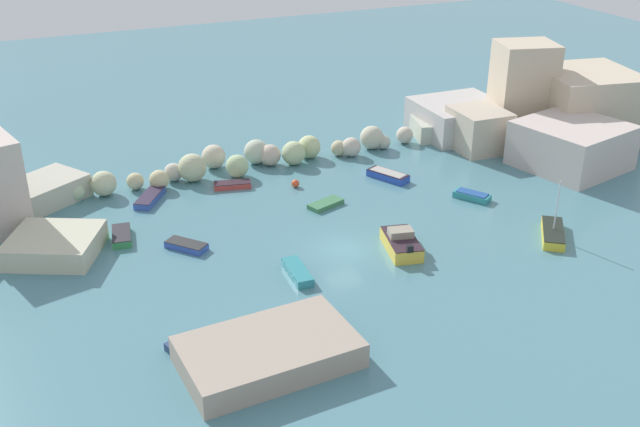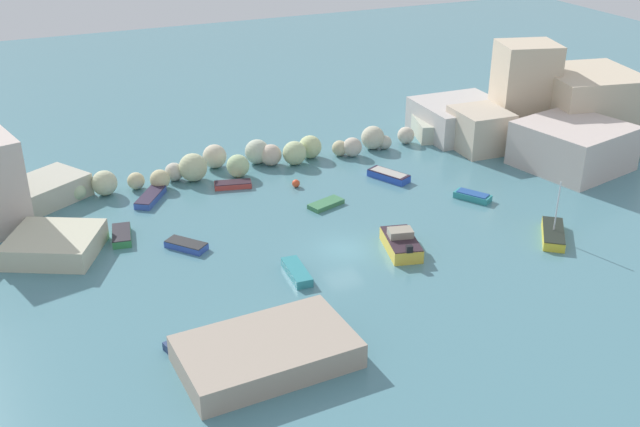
# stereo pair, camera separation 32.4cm
# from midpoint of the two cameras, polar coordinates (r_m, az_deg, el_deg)

# --- Properties ---
(cove_water) EXTENTS (160.00, 160.00, 0.00)m
(cove_water) POSITION_cam_midpoint_polar(r_m,az_deg,el_deg) (54.27, 1.97, -2.75)
(cove_water) COLOR teal
(cove_water) RESTS_ON ground
(cliff_headland_right) EXTENTS (21.38, 21.41, 9.37)m
(cliff_headland_right) POSITION_cam_midpoint_polar(r_m,az_deg,el_deg) (77.81, 17.16, 7.30)
(cliff_headland_right) COLOR beige
(cliff_headland_right) RESTS_ON ground
(rock_breakwater) EXTENTS (34.02, 4.94, 2.46)m
(rock_breakwater) POSITION_cam_midpoint_polar(r_m,az_deg,el_deg) (67.95, -4.90, 4.22)
(rock_breakwater) COLOR beige
(rock_breakwater) RESTS_ON ground
(stone_dock) EXTENTS (9.96, 6.35, 1.54)m
(stone_dock) POSITION_cam_midpoint_polar(r_m,az_deg,el_deg) (42.67, -3.85, -10.43)
(stone_dock) COLOR tan
(stone_dock) RESTS_ON ground
(channel_buoy) EXTENTS (0.68, 0.68, 0.68)m
(channel_buoy) POSITION_cam_midpoint_polar(r_m,az_deg,el_deg) (64.15, -1.70, 2.30)
(channel_buoy) COLOR #E04C28
(channel_buoy) RESTS_ON cove_water
(moored_boat_0) EXTENTS (3.91, 4.51, 4.58)m
(moored_boat_0) POSITION_cam_midpoint_polar(r_m,az_deg,el_deg) (58.28, 17.43, -1.48)
(moored_boat_0) COLOR yellow
(moored_boat_0) RESTS_ON cove_water
(moored_boat_1) EXTENTS (3.24, 3.97, 0.56)m
(moored_boat_1) POSITION_cam_midpoint_polar(r_m,az_deg,el_deg) (63.18, -12.60, 1.21)
(moored_boat_1) COLOR #3653B1
(moored_boat_1) RESTS_ON cove_water
(moored_boat_2) EXTENTS (3.31, 1.86, 0.51)m
(moored_boat_2) POSITION_cam_midpoint_polar(r_m,az_deg,el_deg) (64.52, -6.48, 2.20)
(moored_boat_2) COLOR #C24039
(moored_boat_2) RESTS_ON cove_water
(moored_boat_3) EXTENTS (2.88, 3.97, 0.67)m
(moored_boat_3) POSITION_cam_midpoint_polar(r_m,az_deg,el_deg) (65.99, 5.37, 2.89)
(moored_boat_3) COLOR blue
(moored_boat_3) RESTS_ON cove_water
(moored_boat_4) EXTENTS (1.83, 3.36, 0.60)m
(moored_boat_4) POSITION_cam_midpoint_polar(r_m,az_deg,el_deg) (57.43, -14.67, -1.61)
(moored_boat_4) COLOR #358E4C
(moored_boat_4) RESTS_ON cove_water
(moored_boat_5) EXTENTS (1.35, 3.60, 0.60)m
(moored_boat_5) POSITION_cam_midpoint_polar(r_m,az_deg,el_deg) (50.87, -1.59, -4.46)
(moored_boat_5) COLOR teal
(moored_boat_5) RESTS_ON cove_water
(moored_boat_6) EXTENTS (3.03, 4.63, 1.55)m
(moored_boat_6) POSITION_cam_midpoint_polar(r_m,az_deg,el_deg) (54.18, 6.34, -2.25)
(moored_boat_6) COLOR yellow
(moored_boat_6) RESTS_ON cove_water
(moored_boat_7) EXTENTS (2.16, 3.30, 0.52)m
(moored_boat_7) POSITION_cam_midpoint_polar(r_m,az_deg,el_deg) (43.91, -9.91, -10.46)
(moored_boat_7) COLOR navy
(moored_boat_7) RESTS_ON cove_water
(moored_boat_8) EXTENTS (2.92, 3.14, 0.52)m
(moored_boat_8) POSITION_cam_midpoint_polar(r_m,az_deg,el_deg) (55.11, -9.95, -2.38)
(moored_boat_8) COLOR #3451B1
(moored_boat_8) RESTS_ON cove_water
(moored_boat_9) EXTENTS (2.61, 3.15, 0.60)m
(moored_boat_9) POSITION_cam_midpoint_polar(r_m,az_deg,el_deg) (63.13, 11.65, 1.29)
(moored_boat_9) COLOR teal
(moored_boat_9) RESTS_ON cove_water
(moored_boat_10) EXTENTS (3.23, 2.18, 0.38)m
(moored_boat_10) POSITION_cam_midpoint_polar(r_m,az_deg,el_deg) (60.72, 0.61, 0.73)
(moored_boat_10) COLOR #3D7B4E
(moored_boat_10) RESTS_ON cove_water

